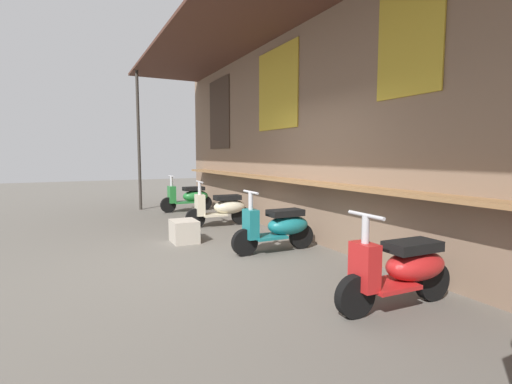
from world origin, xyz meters
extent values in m
plane|color=#605B54|center=(0.00, 0.00, 0.00)|extent=(37.75, 37.75, 0.00)
cube|color=#7F6651|center=(0.00, 2.02, 1.93)|extent=(13.48, 0.25, 3.86)
cube|color=olive|center=(0.00, 1.72, 1.05)|extent=(12.13, 0.36, 0.05)
cube|color=#423328|center=(-4.61, 1.89, 2.59)|extent=(1.40, 0.02, 1.84)
cube|color=gold|center=(-1.51, 1.89, 2.78)|extent=(1.48, 0.02, 1.55)
cube|color=gold|center=(1.63, 1.89, 2.91)|extent=(0.96, 0.02, 1.42)
cylinder|color=#332D28|center=(-5.66, -0.05, 1.89)|extent=(0.08, 0.08, 3.78)
ellipsoid|color=#237533|center=(-4.79, 1.25, 0.40)|extent=(0.40, 0.71, 0.30)
cube|color=black|center=(-4.79, 1.20, 0.60)|extent=(0.31, 0.56, 0.10)
cube|color=#237533|center=(-4.78, 0.90, 0.25)|extent=(0.39, 0.51, 0.04)
cube|color=#237533|center=(-4.77, 0.60, 0.47)|extent=(0.28, 0.17, 0.44)
cylinder|color=#B7B7BC|center=(-4.77, 0.60, 0.60)|extent=(0.07, 0.07, 0.70)
cylinder|color=#B7B7BC|center=(-4.77, 0.60, 0.95)|extent=(0.46, 0.05, 0.04)
cylinder|color=black|center=(-4.77, 0.50, 0.20)|extent=(0.11, 0.40, 0.40)
cylinder|color=black|center=(-4.80, 1.50, 0.20)|extent=(0.11, 0.40, 0.40)
ellipsoid|color=beige|center=(-2.41, 1.25, 0.40)|extent=(0.42, 0.72, 0.30)
cube|color=black|center=(-2.41, 1.20, 0.60)|extent=(0.33, 0.57, 0.10)
cube|color=beige|center=(-2.43, 0.90, 0.25)|extent=(0.41, 0.52, 0.04)
cube|color=beige|center=(-2.45, 0.60, 0.47)|extent=(0.29, 0.18, 0.44)
cylinder|color=#B7B7BC|center=(-2.45, 0.60, 0.60)|extent=(0.07, 0.07, 0.70)
cylinder|color=#B7B7BC|center=(-2.45, 0.60, 0.95)|extent=(0.46, 0.06, 0.04)
cylinder|color=black|center=(-2.45, 0.50, 0.20)|extent=(0.12, 0.41, 0.40)
cylinder|color=black|center=(-2.40, 1.50, 0.20)|extent=(0.12, 0.41, 0.40)
ellipsoid|color=#197075|center=(-0.04, 1.25, 0.40)|extent=(0.38, 0.70, 0.30)
cube|color=black|center=(-0.04, 1.20, 0.60)|extent=(0.30, 0.55, 0.10)
cube|color=#197075|center=(-0.04, 0.90, 0.25)|extent=(0.38, 0.50, 0.04)
cube|color=#197075|center=(-0.04, 0.60, 0.47)|extent=(0.28, 0.16, 0.44)
cylinder|color=#B7B7BC|center=(-0.04, 0.60, 0.60)|extent=(0.07, 0.07, 0.70)
cylinder|color=#B7B7BC|center=(-0.04, 0.60, 0.95)|extent=(0.46, 0.04, 0.04)
cylinder|color=black|center=(-0.05, 0.50, 0.20)|extent=(0.10, 0.40, 0.40)
cylinder|color=black|center=(-0.04, 1.50, 0.20)|extent=(0.10, 0.40, 0.40)
ellipsoid|color=red|center=(2.38, 1.25, 0.40)|extent=(0.40, 0.71, 0.30)
cube|color=black|center=(2.38, 1.20, 0.60)|extent=(0.32, 0.56, 0.10)
cube|color=red|center=(2.37, 0.90, 0.25)|extent=(0.40, 0.51, 0.04)
cube|color=red|center=(2.36, 0.60, 0.47)|extent=(0.29, 0.17, 0.44)
cylinder|color=#B7B7BC|center=(2.36, 0.60, 0.60)|extent=(0.07, 0.07, 0.70)
cylinder|color=#B7B7BC|center=(2.36, 0.60, 0.95)|extent=(0.46, 0.05, 0.04)
cylinder|color=black|center=(2.36, 0.50, 0.20)|extent=(0.11, 0.40, 0.40)
cylinder|color=black|center=(2.39, 1.50, 0.20)|extent=(0.11, 0.40, 0.40)
cube|color=#B2A899|center=(-1.32, -0.06, 0.19)|extent=(0.54, 0.44, 0.38)
camera|label=1|loc=(4.94, -1.82, 1.50)|focal=26.35mm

